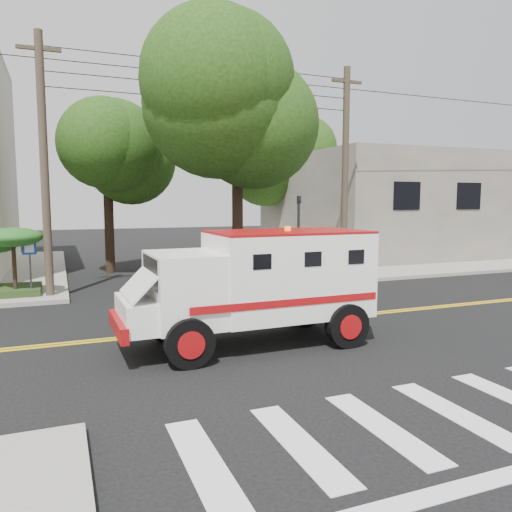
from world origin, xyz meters
name	(u,v)px	position (x,y,z in m)	size (l,w,h in m)	color
ground	(265,324)	(0.00, 0.00, 0.00)	(100.00, 100.00, 0.00)	black
sidewalk_ne	(381,254)	(13.50, 13.50, 0.07)	(17.00, 17.00, 0.15)	gray
building_right	(397,205)	(15.00, 14.00, 3.15)	(14.00, 12.00, 6.00)	#6A655B
utility_pole_left	(44,168)	(-5.60, 6.00, 4.50)	(0.28, 0.28, 9.00)	#382D23
utility_pole_right	(345,175)	(6.30, 6.20, 4.50)	(0.28, 0.28, 9.00)	#382D23
tree_main	(250,103)	(1.94, 6.21, 7.20)	(6.08, 5.70, 9.85)	black
tree_left	(114,150)	(-2.68, 11.79, 5.73)	(4.48, 4.20, 7.70)	black
tree_right	(299,157)	(8.84, 15.77, 6.09)	(4.80, 4.50, 8.20)	black
traffic_signal	(299,230)	(3.80, 5.60, 2.23)	(0.15, 0.18, 3.60)	#3F3F42
accessibility_sign	(30,261)	(-6.20, 6.17, 1.37)	(0.45, 0.10, 2.02)	#3F3F42
armored_truck	(258,280)	(-0.89, -1.69, 1.54)	(5.98, 2.50, 2.70)	white
pedestrian_a	(336,261)	(5.51, 5.50, 0.90)	(0.55, 0.36, 1.51)	gray
pedestrian_b	(347,259)	(6.34, 6.01, 0.90)	(0.73, 0.57, 1.51)	gray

